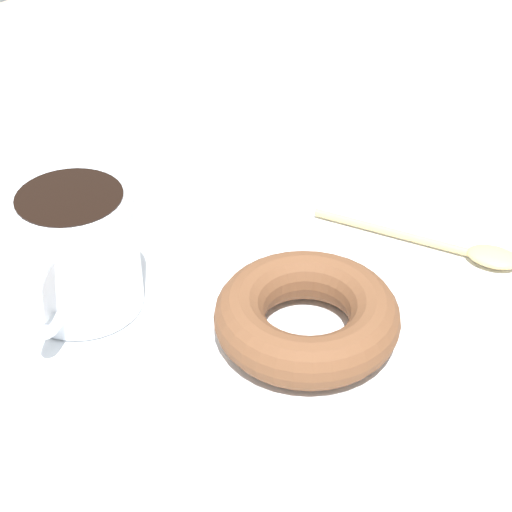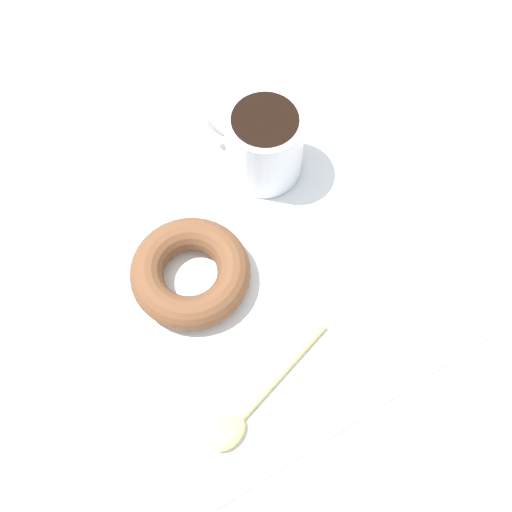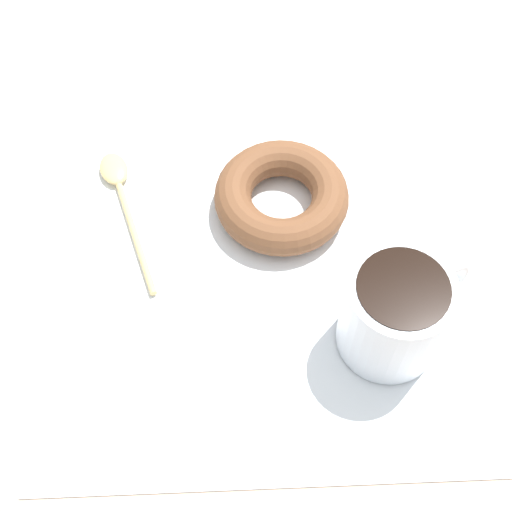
{
  "view_description": "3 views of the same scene",
  "coord_description": "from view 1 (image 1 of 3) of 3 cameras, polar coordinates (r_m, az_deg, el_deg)",
  "views": [
    {
      "loc": [
        -33.0,
        -29.1,
        35.43
      ],
      "look_at": [
        -1.12,
        2.1,
        2.3
      ],
      "focal_mm": 60.0,
      "sensor_mm": 36.0,
      "label": 1
    },
    {
      "loc": [
        24.08,
        -12.52,
        62.0
      ],
      "look_at": [
        -1.12,
        2.1,
        2.3
      ],
      "focal_mm": 50.0,
      "sensor_mm": 36.0,
      "label": 2
    },
    {
      "loc": [
        -0.48,
        31.09,
        50.03
      ],
      "look_at": [
        -1.12,
        2.1,
        2.3
      ],
      "focal_mm": 50.0,
      "sensor_mm": 36.0,
      "label": 3
    }
  ],
  "objects": [
    {
      "name": "ground_plane",
      "position": [
        0.57,
        2.29,
        -3.06
      ],
      "size": [
        120.0,
        120.0,
        2.0
      ],
      "primitive_type": "cube",
      "color": "tan"
    },
    {
      "name": "donut",
      "position": [
        0.52,
        3.41,
        -4.03
      ],
      "size": [
        11.28,
        11.28,
        3.12
      ],
      "primitive_type": "torus",
      "color": "brown",
      "rests_on": "napkin"
    },
    {
      "name": "napkin",
      "position": [
        0.57,
        -0.0,
        -1.74
      ],
      "size": [
        35.32,
        35.32,
        0.3
      ],
      "primitive_type": "cube",
      "rotation": [
        0.0,
        0.0,
        0.02
      ],
      "color": "white",
      "rests_on": "ground_plane"
    },
    {
      "name": "coffee_cup",
      "position": [
        0.54,
        -11.92,
        0.31
      ],
      "size": [
        9.92,
        7.85,
        8.04
      ],
      "color": "silver",
      "rests_on": "napkin"
    },
    {
      "name": "spoon",
      "position": [
        0.61,
        13.43,
        0.47
      ],
      "size": [
        6.09,
        14.59,
        0.9
      ],
      "color": "#D8B772",
      "rests_on": "napkin"
    }
  ]
}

